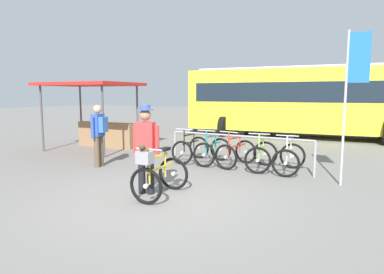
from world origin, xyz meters
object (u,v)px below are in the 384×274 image
object	(u,v)px
featured_bicycle	(157,173)
bus_distant	(302,98)
racked_bike_black	(191,149)
market_stall	(97,109)
banner_flag	(354,79)
pedestrian_with_backpack	(99,132)
racked_bike_teal	(213,151)
racked_bike_lime	(262,155)
racked_bike_white	(289,158)
racked_bike_red	(236,153)
person_with_featured_bike	(146,145)

from	to	relation	value
featured_bicycle	bus_distant	size ratio (longest dim) A/B	0.12
racked_bike_black	market_stall	distance (m)	4.13
bus_distant	banner_flag	xyz separation A→B (m)	(2.24, -8.04, 0.49)
pedestrian_with_backpack	market_stall	world-z (taller)	market_stall
bus_distant	racked_bike_black	bearing A→B (deg)	-104.77
featured_bicycle	market_stall	distance (m)	6.41
racked_bike_teal	racked_bike_lime	world-z (taller)	same
racked_bike_teal	banner_flag	size ratio (longest dim) A/B	0.35
market_stall	banner_flag	size ratio (longest dim) A/B	0.98
featured_bicycle	pedestrian_with_backpack	bearing A→B (deg)	150.22
featured_bicycle	racked_bike_black	bearing A→B (deg)	106.88
racked_bike_black	bus_distant	world-z (taller)	bus_distant
racked_bike_black	racked_bike_white	xyz separation A→B (m)	(2.80, -0.16, 0.00)
featured_bicycle	bus_distant	world-z (taller)	bus_distant
racked_bike_teal	pedestrian_with_backpack	distance (m)	3.10
pedestrian_with_backpack	bus_distant	distance (m)	9.69
racked_bike_red	racked_bike_lime	xyz separation A→B (m)	(0.70, -0.04, 0.00)
racked_bike_black	racked_bike_white	world-z (taller)	same
racked_bike_teal	racked_bike_lime	xyz separation A→B (m)	(1.40, -0.08, 0.00)
racked_bike_lime	pedestrian_with_backpack	bearing A→B (deg)	-157.71
racked_bike_teal	bus_distant	size ratio (longest dim) A/B	0.11
banner_flag	racked_bike_red	bearing A→B (deg)	164.17
racked_bike_red	banner_flag	world-z (taller)	banner_flag
racked_bike_black	racked_bike_white	size ratio (longest dim) A/B	0.99
racked_bike_lime	featured_bicycle	bearing A→B (deg)	-108.29
racked_bike_teal	racked_bike_white	bearing A→B (deg)	-3.37
person_with_featured_bike	banner_flag	bearing A→B (deg)	34.10
racked_bike_black	racked_bike_teal	world-z (taller)	same
pedestrian_with_backpack	featured_bicycle	bearing A→B (deg)	-29.78
racked_bike_red	person_with_featured_bike	distance (m)	3.26
racked_bike_teal	banner_flag	bearing A→B (deg)	-13.38
racked_bike_red	featured_bicycle	bearing A→B (deg)	-96.49
market_stall	banner_flag	bearing A→B (deg)	-9.89
featured_bicycle	market_stall	size ratio (longest dim) A/B	0.39
market_stall	racked_bike_teal	bearing A→B (deg)	-7.27
market_stall	banner_flag	distance (m)	8.26
racked_bike_lime	featured_bicycle	xyz separation A→B (m)	(-1.07, -3.25, 0.12)
racked_bike_red	banner_flag	size ratio (longest dim) A/B	0.38
racked_bike_lime	racked_bike_white	world-z (taller)	same
racked_bike_red	market_stall	xyz separation A→B (m)	(-5.36, 0.64, 1.03)
racked_bike_teal	bus_distant	world-z (taller)	bus_distant
racked_bike_white	market_stall	distance (m)	6.87
racked_bike_black	racked_bike_teal	bearing A→B (deg)	-3.37
racked_bike_black	racked_bike_red	xyz separation A→B (m)	(1.40, -0.08, 0.00)
racked_bike_lime	banner_flag	size ratio (longest dim) A/B	0.36
pedestrian_with_backpack	market_stall	bearing A→B (deg)	132.90
racked_bike_white	market_stall	world-z (taller)	market_stall
racked_bike_lime	bus_distant	distance (m)	7.43
racked_bike_white	banner_flag	xyz separation A→B (m)	(1.34, -0.69, 1.86)
bus_distant	racked_bike_teal	bearing A→B (deg)	-99.39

